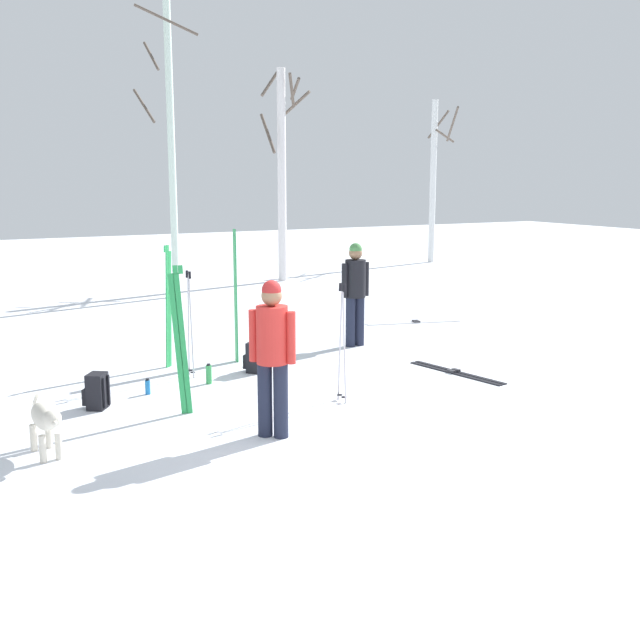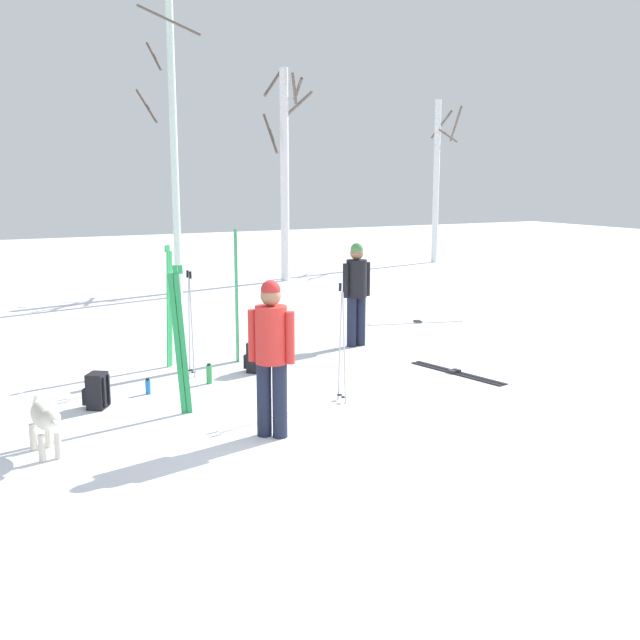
{
  "view_description": "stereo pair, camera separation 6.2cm",
  "coord_description": "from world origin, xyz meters",
  "px_view_note": "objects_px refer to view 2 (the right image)",
  "views": [
    {
      "loc": [
        -4.07,
        -6.44,
        2.79
      ],
      "look_at": [
        0.33,
        1.92,
        1.0
      ],
      "focal_mm": 42.78,
      "sensor_mm": 36.0,
      "label": 1
    },
    {
      "loc": [
        -4.02,
        -6.46,
        2.79
      ],
      "look_at": [
        0.33,
        1.92,
        1.0
      ],
      "focal_mm": 42.78,
      "sensor_mm": 36.0,
      "label": 2
    }
  ],
  "objects_px": {
    "person_0": "(356,288)",
    "backpack_2": "(256,357)",
    "person_2": "(271,348)",
    "water_bottle_0": "(209,374)",
    "ski_pair_planted_1": "(180,341)",
    "ski_pair_planted_2": "(169,307)",
    "birch_tree_3": "(173,138)",
    "ski_poles_1": "(190,321)",
    "water_bottle_1": "(148,387)",
    "ski_pair_lying_1": "(457,373)",
    "dog": "(45,419)",
    "birch_tree_5": "(437,178)",
    "birch_tree_4": "(285,169)",
    "ski_pair_lying_0": "(415,322)",
    "ski_pair_planted_0": "(236,297)",
    "backpack_1": "(97,391)",
    "ski_poles_0": "(342,339)"
  },
  "relations": [
    {
      "from": "dog",
      "to": "birch_tree_5",
      "type": "xyz_separation_m",
      "value": [
        13.95,
        12.65,
        2.33
      ]
    },
    {
      "from": "ski_pair_planted_1",
      "to": "ski_poles_1",
      "type": "distance_m",
      "value": 1.74
    },
    {
      "from": "dog",
      "to": "ski_poles_1",
      "type": "bearing_deg",
      "value": 45.57
    },
    {
      "from": "ski_pair_lying_0",
      "to": "birch_tree_5",
      "type": "height_order",
      "value": "birch_tree_5"
    },
    {
      "from": "ski_pair_planted_0",
      "to": "person_0",
      "type": "bearing_deg",
      "value": 2.95
    },
    {
      "from": "birch_tree_4",
      "to": "person_2",
      "type": "bearing_deg",
      "value": -115.54
    },
    {
      "from": "ski_poles_0",
      "to": "water_bottle_0",
      "type": "bearing_deg",
      "value": 127.32
    },
    {
      "from": "person_2",
      "to": "ski_pair_lying_1",
      "type": "distance_m",
      "value": 3.78
    },
    {
      "from": "water_bottle_0",
      "to": "dog",
      "type": "bearing_deg",
      "value": -142.16
    },
    {
      "from": "person_0",
      "to": "backpack_1",
      "type": "distance_m",
      "value": 4.87
    },
    {
      "from": "ski_pair_lying_1",
      "to": "backpack_2",
      "type": "height_order",
      "value": "backpack_2"
    },
    {
      "from": "ski_poles_1",
      "to": "water_bottle_0",
      "type": "distance_m",
      "value": 0.83
    },
    {
      "from": "person_0",
      "to": "ski_pair_planted_1",
      "type": "bearing_deg",
      "value": -148.77
    },
    {
      "from": "dog",
      "to": "water_bottle_1",
      "type": "height_order",
      "value": "dog"
    },
    {
      "from": "water_bottle_0",
      "to": "birch_tree_3",
      "type": "bearing_deg",
      "value": 76.02
    },
    {
      "from": "water_bottle_0",
      "to": "birch_tree_5",
      "type": "xyz_separation_m",
      "value": [
        11.57,
        10.81,
        2.59
      ]
    },
    {
      "from": "person_2",
      "to": "ski_pair_planted_0",
      "type": "height_order",
      "value": "ski_pair_planted_0"
    },
    {
      "from": "dog",
      "to": "ski_pair_planted_2",
      "type": "xyz_separation_m",
      "value": [
        2.2,
        3.04,
        0.51
      ]
    },
    {
      "from": "ski_pair_planted_2",
      "to": "birch_tree_4",
      "type": "distance_m",
      "value": 9.74
    },
    {
      "from": "person_2",
      "to": "ski_pair_planted_2",
      "type": "distance_m",
      "value": 3.56
    },
    {
      "from": "dog",
      "to": "birch_tree_3",
      "type": "distance_m",
      "value": 10.83
    },
    {
      "from": "birch_tree_3",
      "to": "birch_tree_4",
      "type": "height_order",
      "value": "birch_tree_3"
    },
    {
      "from": "water_bottle_0",
      "to": "birch_tree_5",
      "type": "height_order",
      "value": "birch_tree_5"
    },
    {
      "from": "person_2",
      "to": "ski_pair_lying_0",
      "type": "height_order",
      "value": "person_2"
    },
    {
      "from": "person_2",
      "to": "water_bottle_0",
      "type": "bearing_deg",
      "value": 87.42
    },
    {
      "from": "dog",
      "to": "birch_tree_5",
      "type": "distance_m",
      "value": 18.97
    },
    {
      "from": "person_0",
      "to": "backpack_2",
      "type": "relative_size",
      "value": 3.9
    },
    {
      "from": "water_bottle_0",
      "to": "birch_tree_5",
      "type": "bearing_deg",
      "value": 43.04
    },
    {
      "from": "ski_pair_lying_1",
      "to": "birch_tree_3",
      "type": "distance_m",
      "value": 9.53
    },
    {
      "from": "backpack_2",
      "to": "birch_tree_3",
      "type": "xyz_separation_m",
      "value": [
        1.08,
        7.28,
        3.41
      ]
    },
    {
      "from": "birch_tree_3",
      "to": "birch_tree_5",
      "type": "xyz_separation_m",
      "value": [
        9.68,
        3.23,
        -0.9
      ]
    },
    {
      "from": "ski_poles_1",
      "to": "backpack_2",
      "type": "relative_size",
      "value": 3.41
    },
    {
      "from": "ski_pair_planted_2",
      "to": "water_bottle_1",
      "type": "relative_size",
      "value": 8.6
    },
    {
      "from": "ski_pair_planted_2",
      "to": "backpack_2",
      "type": "distance_m",
      "value": 1.5
    },
    {
      "from": "ski_pair_planted_2",
      "to": "backpack_1",
      "type": "distance_m",
      "value": 2.27
    },
    {
      "from": "person_2",
      "to": "birch_tree_3",
      "type": "distance_m",
      "value": 10.47
    },
    {
      "from": "ski_pair_lying_0",
      "to": "water_bottle_0",
      "type": "relative_size",
      "value": 6.67
    },
    {
      "from": "ski_pair_planted_2",
      "to": "birch_tree_5",
      "type": "height_order",
      "value": "birch_tree_5"
    },
    {
      "from": "water_bottle_0",
      "to": "person_0",
      "type": "bearing_deg",
      "value": 20.67
    },
    {
      "from": "ski_pair_planted_2",
      "to": "water_bottle_1",
      "type": "xyz_separation_m",
      "value": [
        -0.7,
        -1.32,
        -0.8
      ]
    },
    {
      "from": "ski_poles_0",
      "to": "backpack_1",
      "type": "distance_m",
      "value": 3.06
    },
    {
      "from": "backpack_2",
      "to": "birch_tree_3",
      "type": "height_order",
      "value": "birch_tree_3"
    },
    {
      "from": "backpack_1",
      "to": "birch_tree_4",
      "type": "height_order",
      "value": "birch_tree_4"
    },
    {
      "from": "ski_pair_planted_2",
      "to": "water_bottle_0",
      "type": "bearing_deg",
      "value": -81.71
    },
    {
      "from": "person_2",
      "to": "birch_tree_3",
      "type": "height_order",
      "value": "birch_tree_3"
    },
    {
      "from": "dog",
      "to": "birch_tree_4",
      "type": "distance_m",
      "value": 13.52
    },
    {
      "from": "person_2",
      "to": "dog",
      "type": "relative_size",
      "value": 1.92
    },
    {
      "from": "ski_poles_1",
      "to": "backpack_2",
      "type": "xyz_separation_m",
      "value": [
        0.89,
        -0.2,
        -0.59
      ]
    },
    {
      "from": "ski_pair_lying_1",
      "to": "water_bottle_0",
      "type": "relative_size",
      "value": 5.96
    },
    {
      "from": "ski_pair_planted_1",
      "to": "ski_pair_planted_2",
      "type": "relative_size",
      "value": 0.99
    }
  ]
}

